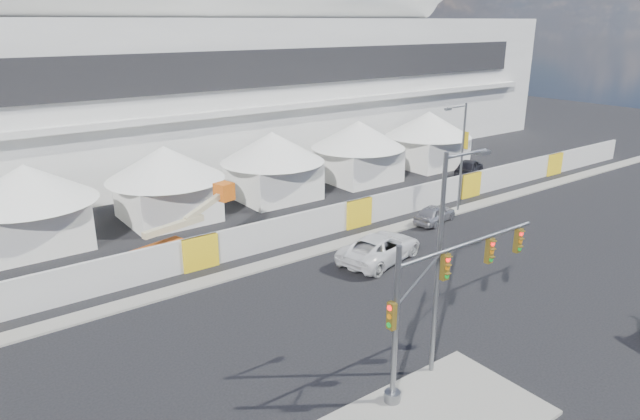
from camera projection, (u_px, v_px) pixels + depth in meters
ground at (463, 342)px, 25.73m from camera, size 160.00×160.00×0.00m
far_curb at (504, 197)px, 46.54m from camera, size 80.00×1.20×0.12m
stadium at (212, 64)px, 59.29m from camera, size 80.00×24.80×21.98m
tent_row at (222, 168)px, 43.30m from camera, size 53.40×8.40×5.40m
hoarding_fence at (358, 213)px, 39.85m from camera, size 70.00×0.25×2.00m
scaffold_tower at (482, 81)px, 77.27m from camera, size 4.40×4.40×12.00m
sedan_silver at (435, 214)px, 40.70m from camera, size 2.44×4.19×1.34m
pickup_curb at (380, 247)px, 34.20m from camera, size 4.20×6.55×1.68m
lot_car_b at (469, 167)px, 53.03m from camera, size 3.75×5.07×1.60m
traffic_mast at (432, 303)px, 21.42m from camera, size 7.91×0.61×6.30m
streetlight_median at (444, 250)px, 21.88m from camera, size 2.52×0.25×9.12m
streetlight_curb at (461, 150)px, 41.73m from camera, size 2.42×0.54×8.17m
boom_lift at (169, 248)px, 33.50m from camera, size 8.11×2.71×4.00m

